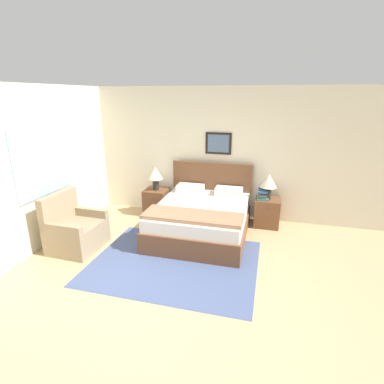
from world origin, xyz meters
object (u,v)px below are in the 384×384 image
nightstand_near_window (157,202)px  nightstand_by_door (267,212)px  table_lamp_near_window (155,174)px  table_lamp_by_door (269,182)px  bed (201,218)px  armchair (75,231)px

nightstand_near_window → nightstand_by_door: same height
table_lamp_near_window → table_lamp_by_door: bearing=0.0°
nightstand_near_window → table_lamp_near_window: 0.61m
table_lamp_by_door → table_lamp_near_window: bearing=180.0°
bed → nightstand_by_door: bed is taller
bed → table_lamp_by_door: 1.44m
armchair → nightstand_near_window: (0.76, 1.74, -0.03)m
bed → armchair: 2.16m
nightstand_near_window → table_lamp_near_window: (0.00, -0.02, 0.61)m
armchair → nightstand_by_door: bearing=121.9°
table_lamp_near_window → table_lamp_by_door: same height
nightstand_near_window → table_lamp_by_door: (2.26, -0.02, 0.61)m
armchair → table_lamp_by_door: size_ratio=1.91×
bed → table_lamp_near_window: bearing=148.6°
armchair → table_lamp_near_window: (0.76, 1.73, 0.57)m
bed → nightstand_near_window: (-1.14, 0.71, -0.04)m
nightstand_by_door → armchair: bearing=-150.1°
table_lamp_by_door → nightstand_by_door: bearing=51.1°
nightstand_near_window → table_lamp_by_door: table_lamp_by_door is taller
nightstand_near_window → nightstand_by_door: (2.28, 0.00, 0.00)m
nightstand_near_window → table_lamp_by_door: 2.34m
armchair → nightstand_near_window: size_ratio=1.71×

